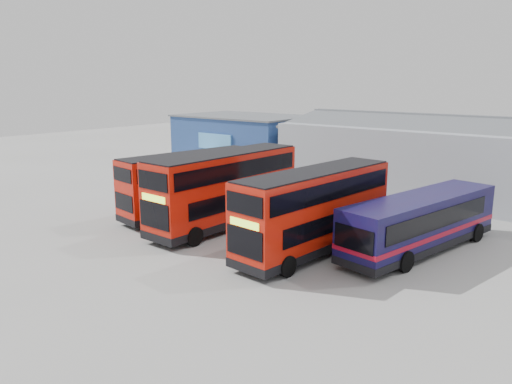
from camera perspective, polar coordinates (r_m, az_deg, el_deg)
name	(u,v)px	position (r m, az deg, el deg)	size (l,w,h in m)	color
ground_plane	(224,244)	(26.29, -3.72, -5.95)	(120.00, 120.00, 0.00)	gray
office_block	(245,142)	(48.01, -1.32, 5.74)	(12.30, 8.32, 5.12)	navy
maintenance_shed	(496,163)	(39.63, 25.72, 3.03)	(30.50, 12.00, 5.89)	#9AA0A9
double_decker_left	(191,184)	(31.66, -7.48, 0.88)	(3.44, 9.55, 3.96)	red
double_decker_centre	(225,190)	(28.79, -3.57, 0.20)	(2.74, 10.38, 4.37)	red
double_decker_right	(315,212)	(24.64, 6.72, -2.28)	(3.08, 9.96, 4.15)	red
single_decker_blue	(420,224)	(26.07, 18.27, -3.50)	(4.20, 10.71, 2.84)	#0E0E3E
panel_van	(200,162)	(44.65, -6.40, 3.39)	(2.36, 5.14, 2.21)	white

